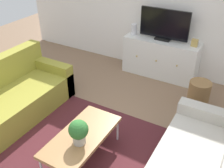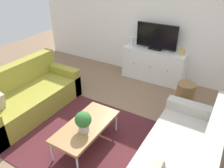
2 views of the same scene
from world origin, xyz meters
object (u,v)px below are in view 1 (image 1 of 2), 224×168
coffee_table (82,137)px  wicker_basket (199,95)px  tv_console (160,58)px  flat_screen_tv (164,25)px  potted_plant (79,131)px  glass_vase (134,29)px  mantel_clock (195,43)px  couch_left_side (7,100)px

coffee_table → wicker_basket: wicker_basket is taller
tv_console → flat_screen_tv: (-0.00, 0.02, 0.65)m
flat_screen_tv → coffee_table: bearing=-91.1°
coffee_table → tv_console: tv_console is taller
coffee_table → potted_plant: potted_plant is taller
potted_plant → glass_vase: size_ratio=1.55×
wicker_basket → tv_console: bearing=143.0°
mantel_clock → glass_vase: bearing=180.0°
potted_plant → tv_console: bearing=90.1°
couch_left_side → wicker_basket: couch_left_side is taller
potted_plant → wicker_basket: size_ratio=0.68×
tv_console → mantel_clock: (0.58, 0.00, 0.43)m
coffee_table → flat_screen_tv: flat_screen_tv is taller
wicker_basket → glass_vase: bearing=155.2°
flat_screen_tv → glass_vase: size_ratio=4.52×
potted_plant → flat_screen_tv: 2.70m
flat_screen_tv → glass_vase: 0.61m
potted_plant → glass_vase: (-0.59, 2.64, 0.27)m
flat_screen_tv → mantel_clock: flat_screen_tv is taller
potted_plant → mantel_clock: bearing=77.6°
coffee_table → flat_screen_tv: bearing=88.9°
tv_console → flat_screen_tv: flat_screen_tv is taller
tv_console → couch_left_side: bearing=-122.9°
coffee_table → tv_console: 2.52m
mantel_clock → wicker_basket: 0.96m
tv_console → mantel_clock: size_ratio=10.85×
glass_vase → wicker_basket: glass_vase is taller
potted_plant → tv_console: tv_console is taller
flat_screen_tv → mantel_clock: 0.62m
flat_screen_tv → wicker_basket: bearing=-37.8°
wicker_basket → coffee_table: bearing=-118.0°
mantel_clock → potted_plant: bearing=-102.4°
couch_left_side → wicker_basket: (2.46, 1.68, -0.05)m
coffee_table → flat_screen_tv: 2.63m
coffee_table → glass_vase: glass_vase is taller
potted_plant → tv_console: 2.65m
glass_vase → couch_left_side: bearing=-111.8°
couch_left_side → potted_plant: (1.54, -0.26, 0.28)m
potted_plant → flat_screen_tv: (-0.01, 2.66, 0.45)m
wicker_basket → mantel_clock: bearing=115.9°
tv_console → mantel_clock: bearing=0.0°
couch_left_side → coffee_table: 1.50m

